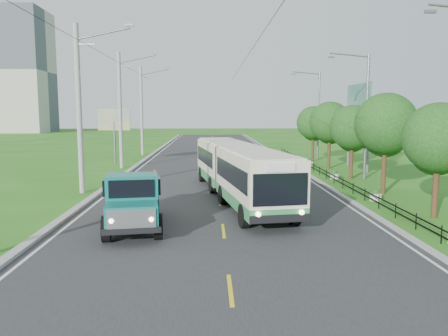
{
  "coord_description": "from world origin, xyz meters",
  "views": [
    {
      "loc": [
        -0.55,
        -17.39,
        4.81
      ],
      "look_at": [
        0.21,
        5.66,
        1.9
      ],
      "focal_mm": 35.0,
      "sensor_mm": 36.0,
      "label": 1
    }
  ],
  "objects_px": {
    "tree_fifth": "(330,124)",
    "streetlight_far": "(317,112)",
    "billboard_right": "(359,107)",
    "bus": "(237,167)",
    "planter_near": "(376,196)",
    "dump_truck": "(133,196)",
    "pole_far": "(142,110)",
    "planter_mid": "(334,175)",
    "pole_mid": "(121,110)",
    "streetlight_mid": "(364,112)",
    "pole_near": "(80,108)",
    "billboard_left": "(114,123)",
    "tree_third": "(386,127)",
    "tree_second": "(438,142)",
    "tree_fourth": "(352,130)",
    "planter_far": "(310,163)",
    "tree_back": "(313,125)"
  },
  "relations": [
    {
      "from": "billboard_right",
      "to": "bus",
      "type": "xyz_separation_m",
      "value": [
        -11.3,
        -13.16,
        -3.56
      ]
    },
    {
      "from": "pole_far",
      "to": "planter_mid",
      "type": "distance_m",
      "value": 25.85
    },
    {
      "from": "pole_far",
      "to": "tree_second",
      "type": "distance_m",
      "value": 35.82
    },
    {
      "from": "pole_near",
      "to": "tree_second",
      "type": "xyz_separation_m",
      "value": [
        18.12,
        -6.86,
        -1.57
      ]
    },
    {
      "from": "tree_fifth",
      "to": "tree_back",
      "type": "xyz_separation_m",
      "value": [
        -0.0,
        6.0,
        -0.2
      ]
    },
    {
      "from": "pole_far",
      "to": "streetlight_mid",
      "type": "height_order",
      "value": "pole_far"
    },
    {
      "from": "tree_fifth",
      "to": "bus",
      "type": "height_order",
      "value": "tree_fifth"
    },
    {
      "from": "tree_fifth",
      "to": "planter_near",
      "type": "xyz_separation_m",
      "value": [
        -1.26,
        -14.14,
        -3.57
      ]
    },
    {
      "from": "streetlight_far",
      "to": "billboard_right",
      "type": "bearing_deg",
      "value": -78.29
    },
    {
      "from": "tree_third",
      "to": "tree_fourth",
      "type": "height_order",
      "value": "tree_third"
    },
    {
      "from": "pole_far",
      "to": "tree_fourth",
      "type": "height_order",
      "value": "pole_far"
    },
    {
      "from": "tree_back",
      "to": "billboard_right",
      "type": "xyz_separation_m",
      "value": [
        2.44,
        -6.14,
        1.69
      ]
    },
    {
      "from": "pole_near",
      "to": "tree_back",
      "type": "distance_m",
      "value": 24.98
    },
    {
      "from": "pole_mid",
      "to": "tree_third",
      "type": "bearing_deg",
      "value": -35.36
    },
    {
      "from": "tree_fifth",
      "to": "streetlight_mid",
      "type": "xyz_separation_m",
      "value": [
        0.79,
        -6.14,
        1.05
      ]
    },
    {
      "from": "pole_near",
      "to": "pole_far",
      "type": "distance_m",
      "value": 24.0
    },
    {
      "from": "pole_near",
      "to": "tree_fifth",
      "type": "distance_m",
      "value": 21.31
    },
    {
      "from": "bus",
      "to": "dump_truck",
      "type": "bearing_deg",
      "value": -137.06
    },
    {
      "from": "tree_back",
      "to": "billboard_right",
      "type": "distance_m",
      "value": 6.82
    },
    {
      "from": "tree_third",
      "to": "streetlight_far",
      "type": "height_order",
      "value": "streetlight_far"
    },
    {
      "from": "planter_near",
      "to": "billboard_left",
      "type": "height_order",
      "value": "billboard_left"
    },
    {
      "from": "planter_far",
      "to": "bus",
      "type": "relative_size",
      "value": 0.04
    },
    {
      "from": "pole_near",
      "to": "planter_mid",
      "type": "relative_size",
      "value": 14.93
    },
    {
      "from": "streetlight_far",
      "to": "planter_far",
      "type": "height_order",
      "value": "streetlight_far"
    },
    {
      "from": "tree_third",
      "to": "pole_mid",
      "type": "bearing_deg",
      "value": 144.64
    },
    {
      "from": "pole_mid",
      "to": "billboard_right",
      "type": "distance_m",
      "value": 20.59
    },
    {
      "from": "pole_near",
      "to": "planter_far",
      "type": "relative_size",
      "value": 14.93
    },
    {
      "from": "tree_fourth",
      "to": "streetlight_mid",
      "type": "height_order",
      "value": "streetlight_mid"
    },
    {
      "from": "pole_far",
      "to": "streetlight_far",
      "type": "height_order",
      "value": "pole_far"
    },
    {
      "from": "pole_far",
      "to": "billboard_right",
      "type": "xyz_separation_m",
      "value": [
        20.56,
        -13.0,
        0.25
      ]
    },
    {
      "from": "tree_fifth",
      "to": "planter_far",
      "type": "distance_m",
      "value": 4.21
    },
    {
      "from": "billboard_right",
      "to": "bus",
      "type": "distance_m",
      "value": 17.7
    },
    {
      "from": "planter_mid",
      "to": "tree_fourth",
      "type": "bearing_deg",
      "value": 6.39
    },
    {
      "from": "tree_second",
      "to": "planter_far",
      "type": "distance_m",
      "value": 20.16
    },
    {
      "from": "pole_mid",
      "to": "planter_near",
      "type": "bearing_deg",
      "value": -41.65
    },
    {
      "from": "tree_third",
      "to": "billboard_right",
      "type": "relative_size",
      "value": 0.82
    },
    {
      "from": "streetlight_far",
      "to": "bus",
      "type": "bearing_deg",
      "value": -114.5
    },
    {
      "from": "pole_mid",
      "to": "streetlight_mid",
      "type": "bearing_deg",
      "value": -20.32
    },
    {
      "from": "tree_fifth",
      "to": "streetlight_far",
      "type": "distance_m",
      "value": 7.97
    },
    {
      "from": "streetlight_far",
      "to": "planter_mid",
      "type": "height_order",
      "value": "streetlight_far"
    },
    {
      "from": "pole_near",
      "to": "bus",
      "type": "xyz_separation_m",
      "value": [
        9.26,
        -2.16,
        -3.31
      ]
    },
    {
      "from": "billboard_left",
      "to": "billboard_right",
      "type": "height_order",
      "value": "billboard_right"
    },
    {
      "from": "pole_far",
      "to": "tree_fourth",
      "type": "xyz_separation_m",
      "value": [
        18.12,
        -18.86,
        -1.51
      ]
    },
    {
      "from": "tree_fourth",
      "to": "tree_back",
      "type": "bearing_deg",
      "value": 90.0
    },
    {
      "from": "pole_mid",
      "to": "tree_third",
      "type": "xyz_separation_m",
      "value": [
        18.12,
        -12.86,
        -1.11
      ]
    },
    {
      "from": "pole_near",
      "to": "dump_truck",
      "type": "distance_m",
      "value": 10.13
    },
    {
      "from": "tree_second",
      "to": "streetlight_far",
      "type": "height_order",
      "value": "streetlight_far"
    },
    {
      "from": "pole_far",
      "to": "planter_near",
      "type": "distance_m",
      "value": 32.19
    },
    {
      "from": "planter_near",
      "to": "pole_far",
      "type": "bearing_deg",
      "value": 121.99
    },
    {
      "from": "planter_near",
      "to": "dump_truck",
      "type": "bearing_deg",
      "value": -156.94
    }
  ]
}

